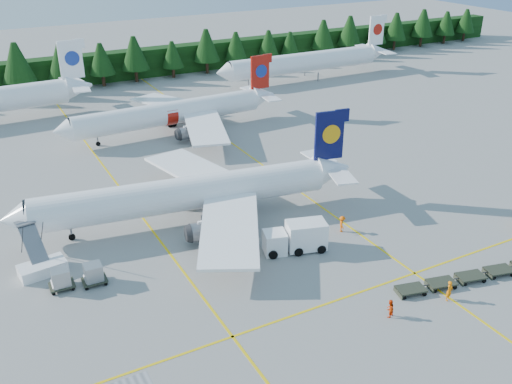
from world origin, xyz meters
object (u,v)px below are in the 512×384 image
airliner_red (165,114)px  airstairs (41,264)px  airliner_navy (178,196)px  service_truck (295,237)px

airliner_red → airstairs: bearing=-129.4°
airliner_navy → airstairs: (-15.72, -3.16, -2.54)m
airliner_red → service_truck: 40.87m
airliner_navy → airstairs: size_ratio=6.11×
airstairs → service_truck: 25.59m
airstairs → service_truck: (24.19, -8.33, 0.70)m
airliner_red → service_truck: airliner_red is taller
airstairs → airliner_navy: bearing=4.0°
airliner_navy → airliner_red: 30.76m
airliner_navy → service_truck: bearing=-44.8°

